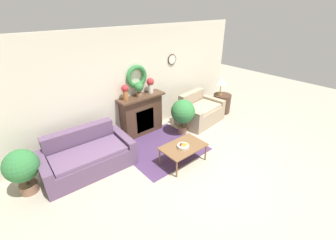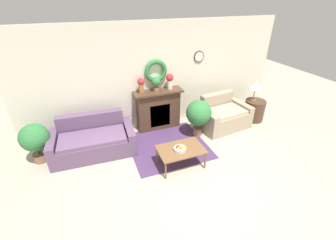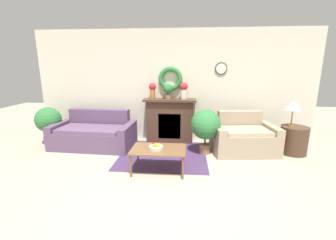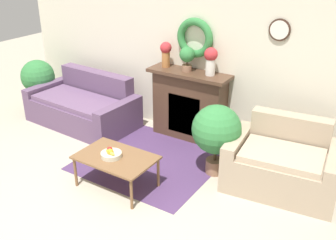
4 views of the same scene
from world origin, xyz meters
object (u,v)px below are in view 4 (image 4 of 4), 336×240
(coffee_table, at_px, (116,159))
(fireplace, at_px, (189,105))
(fruit_bowl, at_px, (111,154))
(potted_plant_floor_by_loveseat, at_px, (216,131))
(vase_on_mantel_left, at_px, (166,52))
(loveseat_right, at_px, (282,164))
(potted_plant_floor_by_couch, at_px, (38,79))
(potted_plant_on_mantel, at_px, (187,56))
(vase_on_mantel_right, at_px, (211,59))
(couch_left, at_px, (84,107))

(coffee_table, bearing_deg, fireplace, 87.48)
(fruit_bowl, bearing_deg, potted_plant_floor_by_loveseat, 46.44)
(vase_on_mantel_left, relative_size, potted_plant_floor_by_loveseat, 0.40)
(loveseat_right, xyz_separation_m, coffee_table, (-1.72, -1.10, 0.07))
(fruit_bowl, bearing_deg, potted_plant_floor_by_couch, 155.25)
(vase_on_mantel_left, distance_m, potted_plant_on_mantel, 0.38)
(loveseat_right, relative_size, potted_plant_floor_by_couch, 1.57)
(potted_plant_floor_by_couch, xyz_separation_m, potted_plant_floor_by_loveseat, (3.68, -0.29, 0.06))
(potted_plant_floor_by_loveseat, bearing_deg, vase_on_mantel_right, 123.61)
(potted_plant_floor_by_couch, distance_m, potted_plant_floor_by_loveseat, 3.69)
(coffee_table, relative_size, potted_plant_on_mantel, 2.63)
(potted_plant_floor_by_couch, bearing_deg, coffee_table, -23.79)
(vase_on_mantel_left, distance_m, vase_on_mantel_right, 0.75)
(vase_on_mantel_left, bearing_deg, loveseat_right, -15.43)
(loveseat_right, relative_size, potted_plant_floor_by_loveseat, 1.47)
(couch_left, xyz_separation_m, potted_plant_floor_by_couch, (-1.13, 0.05, 0.27))
(coffee_table, relative_size, vase_on_mantel_right, 2.40)
(vase_on_mantel_left, xyz_separation_m, potted_plant_on_mantel, (0.38, -0.02, -0.00))
(fireplace, bearing_deg, potted_plant_floor_by_loveseat, -41.86)
(fireplace, bearing_deg, potted_plant_floor_by_couch, -171.38)
(fireplace, bearing_deg, fruit_bowl, -93.84)
(vase_on_mantel_right, bearing_deg, fireplace, -179.02)
(vase_on_mantel_left, bearing_deg, fruit_bowl, -79.76)
(fruit_bowl, height_order, potted_plant_floor_by_loveseat, potted_plant_floor_by_loveseat)
(fruit_bowl, distance_m, potted_plant_on_mantel, 1.88)
(vase_on_mantel_left, relative_size, vase_on_mantel_right, 0.95)
(fireplace, relative_size, vase_on_mantel_left, 3.32)
(fireplace, distance_m, potted_plant_floor_by_loveseat, 1.09)
(vase_on_mantel_right, height_order, potted_plant_floor_by_loveseat, vase_on_mantel_right)
(loveseat_right, relative_size, coffee_table, 1.48)
(potted_plant_floor_by_loveseat, bearing_deg, fruit_bowl, -133.56)
(vase_on_mantel_right, xyz_separation_m, potted_plant_floor_by_couch, (-3.19, -0.44, -0.74))
(coffee_table, bearing_deg, potted_plant_floor_by_couch, 156.21)
(fruit_bowl, xyz_separation_m, potted_plant_floor_by_loveseat, (0.93, 0.97, 0.15))
(potted_plant_floor_by_couch, bearing_deg, loveseat_right, -1.67)
(potted_plant_floor_by_couch, bearing_deg, fireplace, 8.62)
(vase_on_mantel_right, xyz_separation_m, potted_plant_on_mantel, (-0.37, -0.02, -0.01))
(couch_left, bearing_deg, potted_plant_floor_by_couch, 179.99)
(vase_on_mantel_right, bearing_deg, coffee_table, -103.41)
(potted_plant_on_mantel, bearing_deg, vase_on_mantel_left, 176.96)
(loveseat_right, height_order, fruit_bowl, loveseat_right)
(vase_on_mantel_right, bearing_deg, fruit_bowl, -104.42)
(loveseat_right, bearing_deg, potted_plant_on_mantel, 155.46)
(coffee_table, distance_m, potted_plant_on_mantel, 1.88)
(fruit_bowl, bearing_deg, fireplace, 86.16)
(potted_plant_on_mantel, bearing_deg, coffee_table, -90.95)
(fireplace, xyz_separation_m, loveseat_right, (1.65, -0.57, -0.23))
(loveseat_right, height_order, vase_on_mantel_left, vase_on_mantel_left)
(fruit_bowl, relative_size, vase_on_mantel_left, 0.67)
(loveseat_right, height_order, potted_plant_floor_by_couch, potted_plant_floor_by_couch)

